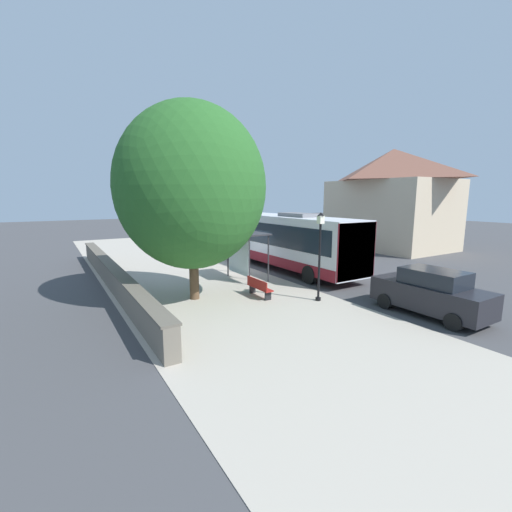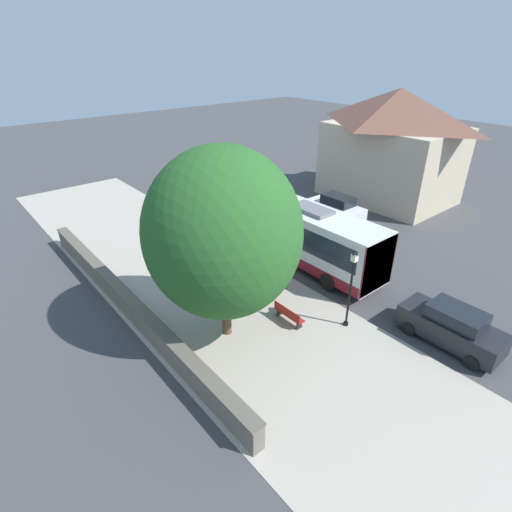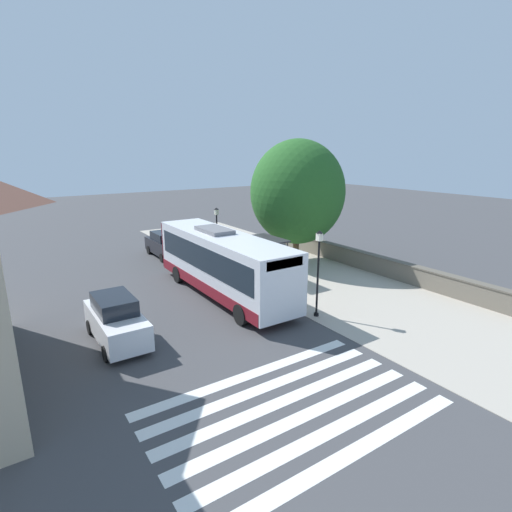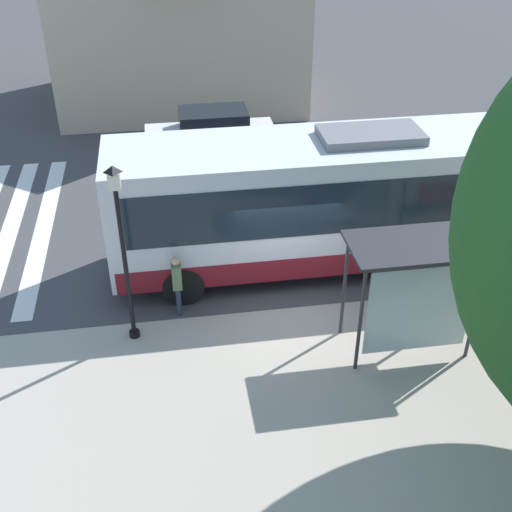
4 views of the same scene
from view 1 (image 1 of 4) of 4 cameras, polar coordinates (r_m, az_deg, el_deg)
The scene contains 14 objects.
ground_plane at distance 22.31m, azimuth -0.59°, elevation -2.17°, with size 120.00×120.00×0.00m, color #424244.
sidewalk_plaza at distance 20.42m, azimuth -11.51°, elevation -3.47°, with size 9.00×44.00×0.02m.
crosswalk_stripes at distance 32.21m, azimuth -0.93°, elevation 1.54°, with size 9.00×5.25×0.01m.
stone_wall at distance 19.33m, azimuth -22.92°, elevation -3.00°, with size 0.60×20.00×1.19m.
background_building at distance 33.66m, azimuth 21.55°, elevation 9.00°, with size 7.81×10.39×8.84m.
bus at distance 21.85m, azimuth 5.60°, elevation 2.58°, with size 2.74×11.20×3.67m.
bus_shelter at distance 19.15m, azimuth -1.86°, elevation 2.41°, with size 1.51×2.80×2.68m.
pedestrian at distance 24.53m, azimuth -3.24°, elevation 1.10°, with size 0.34×0.22×1.59m.
bench at distance 16.01m, azimuth 0.50°, elevation -5.21°, with size 0.40×1.70×0.88m.
street_lamp_near at distance 15.29m, azimuth 10.57°, elevation 1.14°, with size 0.28×0.28×3.97m.
street_lamp_far at distance 24.95m, azimuth -5.91°, elevation 4.94°, with size 0.28×0.28×4.27m.
shade_tree at distance 15.41m, azimuth -10.73°, elevation 11.19°, with size 6.51×6.51×8.63m.
parked_car_behind_bus at distance 15.15m, azimuth 27.09°, elevation -5.49°, with size 1.85×4.38×1.86m.
parked_car_far_lane at distance 28.04m, azimuth 13.07°, elevation 2.05°, with size 1.82×4.36×2.01m.
Camera 1 is at (-11.21, -18.72, 4.62)m, focal length 24.00 mm.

